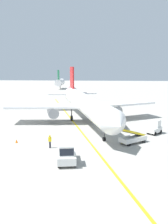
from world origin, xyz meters
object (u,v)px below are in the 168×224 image
(baggage_tug_near_wing, at_px, (155,128))
(safety_cone_nose_left, at_px, (17,141))
(belt_loader_aft_hold, at_px, (132,137))
(airliner, at_px, (85,104))
(safety_cone_nose_right, at_px, (139,134))
(belt_loader_forward_hold, at_px, (119,121))
(pushback_tug, at_px, (67,154))
(ground_crew_marshaller, at_px, (50,141))

(baggage_tug_near_wing, distance_m, safety_cone_nose_left, 20.35)
(safety_cone_nose_left, bearing_deg, belt_loader_aft_hold, 3.88)
(airliner, bearing_deg, baggage_tug_near_wing, -32.53)
(safety_cone_nose_right, bearing_deg, safety_cone_nose_left, -164.94)
(belt_loader_forward_hold, height_order, belt_loader_aft_hold, same)
(pushback_tug, bearing_deg, safety_cone_nose_left, 141.04)
(airliner, xyz_separation_m, belt_loader_aft_hold, (7.29, -12.11, -2.64))
(safety_cone_nose_right, bearing_deg, belt_loader_forward_hold, 113.97)
(airliner, bearing_deg, belt_loader_aft_hold, -58.96)
(airliner, height_order, safety_cone_nose_right, airliner)
(airliner, xyz_separation_m, safety_cone_nose_left, (-8.16, -13.16, -3.20))
(baggage_tug_near_wing, distance_m, ground_crew_marshaller, 16.40)
(belt_loader_aft_hold, distance_m, ground_crew_marshaller, 10.86)
(airliner, bearing_deg, safety_cone_nose_left, -121.80)
(ground_crew_marshaller, bearing_deg, safety_cone_nose_right, 27.57)
(ground_crew_marshaller, relative_size, safety_cone_nose_left, 3.86)
(belt_loader_aft_hold, bearing_deg, pushback_tug, -136.53)
(baggage_tug_near_wing, xyz_separation_m, safety_cone_nose_right, (-2.57, -1.43, -0.71))
(baggage_tug_near_wing, bearing_deg, safety_cone_nose_right, -151.01)
(airliner, distance_m, ground_crew_marshaller, 15.40)
(pushback_tug, bearing_deg, belt_loader_aft_hold, 43.47)
(pushback_tug, distance_m, belt_loader_forward_hold, 17.90)
(pushback_tug, height_order, baggage_tug_near_wing, pushback_tug)
(ground_crew_marshaller, bearing_deg, airliner, 77.76)
(safety_cone_nose_left, distance_m, safety_cone_nose_right, 17.48)
(belt_loader_forward_hold, xyz_separation_m, belt_loader_aft_hold, (1.19, -9.36, 0.00))
(belt_loader_forward_hold, bearing_deg, belt_loader_aft_hold, -82.77)
(baggage_tug_near_wing, relative_size, belt_loader_aft_hold, 0.56)
(airliner, height_order, belt_loader_aft_hold, airliner)
(pushback_tug, bearing_deg, baggage_tug_near_wing, 46.24)
(baggage_tug_near_wing, height_order, belt_loader_aft_hold, belt_loader_aft_hold)
(belt_loader_forward_hold, bearing_deg, ground_crew_marshaller, -127.62)
(pushback_tug, xyz_separation_m, belt_loader_forward_hold, (6.52, 16.67, -0.22))
(ground_crew_marshaller, distance_m, safety_cone_nose_right, 13.48)
(baggage_tug_near_wing, xyz_separation_m, belt_loader_aft_hold, (-4.00, -4.92, -0.15))
(belt_loader_forward_hold, distance_m, belt_loader_aft_hold, 9.43)
(baggage_tug_near_wing, bearing_deg, ground_crew_marshaller, -152.18)
(safety_cone_nose_right, bearing_deg, pushback_tug, -130.22)
(safety_cone_nose_left, relative_size, safety_cone_nose_right, 1.00)
(pushback_tug, relative_size, belt_loader_aft_hold, 0.82)
(belt_loader_forward_hold, height_order, ground_crew_marshaller, belt_loader_forward_hold)
(airliner, relative_size, belt_loader_forward_hold, 6.81)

